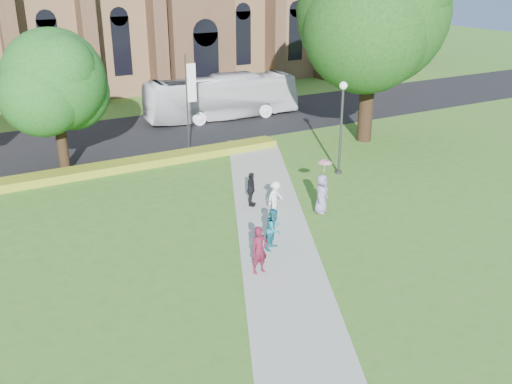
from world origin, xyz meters
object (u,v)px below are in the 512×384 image
large_tree (373,11)px  pedestrian_0 (259,250)px  streetlamp (342,117)px  tour_coach (222,97)px

large_tree → pedestrian_0: large_tree is taller
streetlamp → large_tree: 8.73m
large_tree → tour_coach: bearing=120.1°
large_tree → streetlamp: bearing=-140.7°
streetlamp → pedestrian_0: (-9.53, -7.64, -2.31)m
streetlamp → large_tree: bearing=39.3°
tour_coach → pedestrian_0: tour_coach is taller
large_tree → tour_coach: 13.33m
streetlamp → tour_coach: bearing=91.1°
large_tree → pedestrian_0: (-15.03, -12.14, -7.38)m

